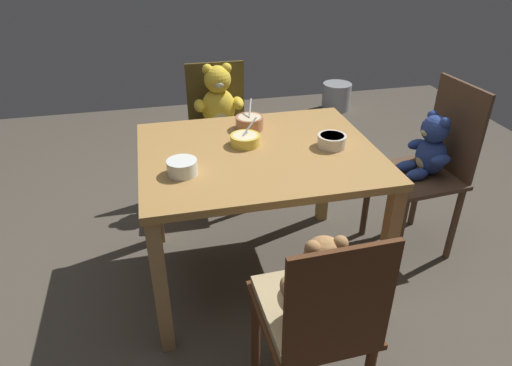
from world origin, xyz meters
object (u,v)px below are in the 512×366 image
teddy_chair_far_center (219,115)px  porridge_bowl_yellow_center (245,140)px  metal_pail (336,96)px  teddy_chair_near_right (429,159)px  dining_table (258,169)px  teddy_chair_near_front (318,304)px  porridge_bowl_white_near_left (182,167)px  porridge_bowl_terracotta_far_center (250,122)px  porridge_bowl_cream_near_right (332,141)px

teddy_chair_far_center → porridge_bowl_yellow_center: size_ratio=6.44×
porridge_bowl_yellow_center → metal_pail: (1.33, 2.08, -0.61)m
teddy_chair_near_right → teddy_chair_far_center: 1.24m
dining_table → teddy_chair_near_right: bearing=2.3°
teddy_chair_near_right → porridge_bowl_yellow_center: size_ratio=6.78×
dining_table → teddy_chair_near_front: (0.01, -0.80, -0.08)m
porridge_bowl_white_near_left → metal_pail: porridge_bowl_white_near_left is taller
porridge_bowl_white_near_left → porridge_bowl_terracotta_far_center: (0.37, 0.40, 0.00)m
dining_table → porridge_bowl_white_near_left: (-0.36, -0.14, 0.13)m
teddy_chair_near_right → porridge_bowl_cream_near_right: teddy_chair_near_right is taller
dining_table → porridge_bowl_terracotta_far_center: porridge_bowl_terracotta_far_center is taller
porridge_bowl_yellow_center → teddy_chair_near_right: bearing=-2.2°
porridge_bowl_white_near_left → porridge_bowl_terracotta_far_center: size_ratio=0.86×
dining_table → porridge_bowl_yellow_center: bearing=122.2°
teddy_chair_far_center → porridge_bowl_white_near_left: teddy_chair_far_center is taller
teddy_chair_near_right → porridge_bowl_yellow_center: teddy_chair_near_right is taller
teddy_chair_far_center → porridge_bowl_terracotta_far_center: 0.58m
teddy_chair_far_center → metal_pail: (1.34, 1.35, -0.45)m
teddy_chair_far_center → teddy_chair_near_front: teddy_chair_far_center is taller
porridge_bowl_terracotta_far_center → teddy_chair_far_center: bearing=97.4°
teddy_chair_near_front → porridge_bowl_cream_near_right: 0.86m
teddy_chair_far_center → porridge_bowl_cream_near_right: size_ratio=6.71×
teddy_chair_far_center → metal_pail: teddy_chair_far_center is taller
teddy_chair_near_right → porridge_bowl_terracotta_far_center: bearing=-18.3°
teddy_chair_near_right → porridge_bowl_cream_near_right: 0.62m
teddy_chair_near_front → teddy_chair_near_right: bearing=-49.2°
metal_pail → porridge_bowl_terracotta_far_center: bearing=-123.9°
metal_pail → dining_table: bearing=-120.9°
teddy_chair_near_front → porridge_bowl_cream_near_right: teddy_chair_near_front is taller
teddy_chair_near_right → metal_pail: (0.37, 2.11, -0.42)m
dining_table → metal_pail: (1.29, 2.15, -0.49)m
porridge_bowl_cream_near_right → teddy_chair_near_right: bearing=7.1°
porridge_bowl_terracotta_far_center → metal_pail: bearing=56.1°
porridge_bowl_yellow_center → porridge_bowl_white_near_left: size_ratio=1.10×
teddy_chair_near_right → porridge_bowl_yellow_center: (-0.97, 0.04, 0.19)m
teddy_chair_far_center → porridge_bowl_yellow_center: bearing=1.7°
porridge_bowl_yellow_center → porridge_bowl_white_near_left: (-0.31, -0.22, 0.01)m
porridge_bowl_terracotta_far_center → teddy_chair_near_right: bearing=-13.4°
dining_table → metal_pail: size_ratio=3.92×
teddy_chair_near_front → porridge_bowl_terracotta_far_center: size_ratio=5.99×
teddy_chair_near_front → metal_pail: teddy_chair_near_front is taller
porridge_bowl_cream_near_right → porridge_bowl_terracotta_far_center: bearing=138.4°
teddy_chair_far_center → teddy_chair_near_front: 1.61m
teddy_chair_near_front → porridge_bowl_yellow_center: size_ratio=6.35×
teddy_chair_near_right → metal_pail: teddy_chair_near_right is taller
teddy_chair_near_right → teddy_chair_near_front: size_ratio=1.07×
porridge_bowl_yellow_center → porridge_bowl_cream_near_right: porridge_bowl_yellow_center is taller
teddy_chair_near_right → teddy_chair_far_center: (-0.98, 0.77, 0.03)m
teddy_chair_far_center → porridge_bowl_terracotta_far_center: bearing=8.2°
teddy_chair_near_front → porridge_bowl_terracotta_far_center: bearing=-2.2°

